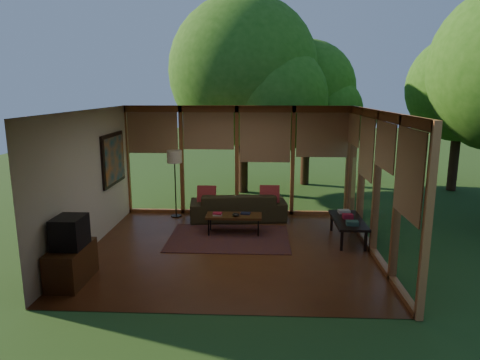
{
  "coord_description": "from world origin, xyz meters",
  "views": [
    {
      "loc": [
        0.56,
        -7.92,
        3.07
      ],
      "look_at": [
        0.16,
        0.7,
        1.25
      ],
      "focal_mm": 32.0,
      "sensor_mm": 36.0,
      "label": 1
    }
  ],
  "objects_px": {
    "sofa": "(238,206)",
    "side_console": "(348,221)",
    "coffee_table": "(234,216)",
    "media_cabinet": "(71,264)",
    "floor_lamp": "(175,160)",
    "television": "(70,232)"
  },
  "relations": [
    {
      "from": "sofa",
      "to": "media_cabinet",
      "type": "relative_size",
      "value": 2.27
    },
    {
      "from": "sofa",
      "to": "television",
      "type": "relative_size",
      "value": 4.13
    },
    {
      "from": "coffee_table",
      "to": "floor_lamp",
      "type": "bearing_deg",
      "value": 141.02
    },
    {
      "from": "sofa",
      "to": "media_cabinet",
      "type": "bearing_deg",
      "value": 48.17
    },
    {
      "from": "coffee_table",
      "to": "media_cabinet",
      "type": "bearing_deg",
      "value": -134.81
    },
    {
      "from": "media_cabinet",
      "to": "floor_lamp",
      "type": "relative_size",
      "value": 0.61
    },
    {
      "from": "coffee_table",
      "to": "television",
      "type": "bearing_deg",
      "value": -134.58
    },
    {
      "from": "television",
      "to": "side_console",
      "type": "height_order",
      "value": "television"
    },
    {
      "from": "sofa",
      "to": "coffee_table",
      "type": "relative_size",
      "value": 1.89
    },
    {
      "from": "sofa",
      "to": "side_console",
      "type": "relative_size",
      "value": 1.62
    },
    {
      "from": "coffee_table",
      "to": "side_console",
      "type": "xyz_separation_m",
      "value": [
        2.38,
        -0.3,
        0.02
      ]
    },
    {
      "from": "sofa",
      "to": "floor_lamp",
      "type": "height_order",
      "value": "floor_lamp"
    },
    {
      "from": "media_cabinet",
      "to": "side_console",
      "type": "height_order",
      "value": "media_cabinet"
    },
    {
      "from": "sofa",
      "to": "side_console",
      "type": "height_order",
      "value": "sofa"
    },
    {
      "from": "floor_lamp",
      "to": "coffee_table",
      "type": "xyz_separation_m",
      "value": [
        1.5,
        -1.22,
        -1.01
      ]
    },
    {
      "from": "television",
      "to": "coffee_table",
      "type": "xyz_separation_m",
      "value": [
        2.47,
        2.5,
        -0.46
      ]
    },
    {
      "from": "floor_lamp",
      "to": "coffee_table",
      "type": "bearing_deg",
      "value": -38.98
    },
    {
      "from": "television",
      "to": "floor_lamp",
      "type": "xyz_separation_m",
      "value": [
        0.96,
        3.72,
        0.56
      ]
    },
    {
      "from": "coffee_table",
      "to": "sofa",
      "type": "bearing_deg",
      "value": 88.01
    },
    {
      "from": "sofa",
      "to": "floor_lamp",
      "type": "distance_m",
      "value": 1.88
    },
    {
      "from": "coffee_table",
      "to": "side_console",
      "type": "distance_m",
      "value": 2.4
    },
    {
      "from": "sofa",
      "to": "coffee_table",
      "type": "height_order",
      "value": "sofa"
    }
  ]
}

